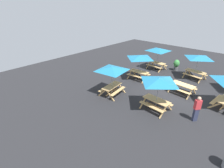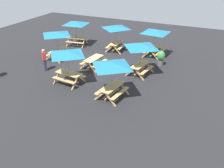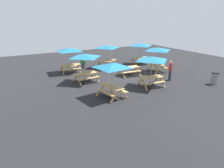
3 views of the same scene
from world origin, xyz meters
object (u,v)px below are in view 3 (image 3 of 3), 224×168
at_px(picnic_table_6, 152,61).
at_px(picnic_table_2, 158,51).
at_px(picnic_table_7, 69,51).
at_px(picnic_table_0, 141,46).
at_px(picnic_table_3, 129,69).
at_px(person_standing, 170,70).
at_px(potted_plant_0, 83,62).
at_px(trash_bin_gray, 215,78).
at_px(picnic_table_5, 85,58).
at_px(picnic_table_1, 112,68).
at_px(picnic_table_4, 107,48).

bearing_deg(picnic_table_6, picnic_table_2, 47.88).
relative_size(picnic_table_6, picnic_table_7, 0.83).
height_order(picnic_table_2, picnic_table_6, same).
relative_size(picnic_table_0, picnic_table_3, 1.22).
bearing_deg(person_standing, picnic_table_6, -41.69).
bearing_deg(potted_plant_0, picnic_table_7, -149.25).
bearing_deg(potted_plant_0, trash_bin_gray, -55.22).
distance_m(picnic_table_3, picnic_table_5, 4.41).
relative_size(picnic_table_1, picnic_table_2, 1.20).
relative_size(picnic_table_2, picnic_table_5, 1.00).
bearing_deg(picnic_table_6, picnic_table_3, 87.87).
bearing_deg(picnic_table_4, trash_bin_gray, -54.13).
bearing_deg(person_standing, potted_plant_0, -112.22).
bearing_deg(picnic_table_5, picnic_table_2, -5.63).
bearing_deg(trash_bin_gray, picnic_table_4, 117.33).
relative_size(picnic_table_1, picnic_table_6, 1.20).
bearing_deg(picnic_table_1, picnic_table_6, -90.80).
bearing_deg(picnic_table_5, picnic_table_7, 87.59).
xyz_separation_m(picnic_table_2, picnic_table_3, (-3.02, 0.21, -1.43)).
distance_m(picnic_table_2, picnic_table_3, 3.35).
relative_size(picnic_table_5, picnic_table_7, 0.83).
bearing_deg(picnic_table_7, picnic_table_1, -82.07).
relative_size(potted_plant_0, person_standing, 0.70).
relative_size(picnic_table_0, picnic_table_1, 0.83).
distance_m(picnic_table_6, trash_bin_gray, 5.35).
xyz_separation_m(picnic_table_6, trash_bin_gray, (4.74, -1.98, -1.49)).
xyz_separation_m(picnic_table_0, picnic_table_2, (-0.52, -3.37, 0.00)).
xyz_separation_m(picnic_table_0, trash_bin_gray, (0.84, -8.62, -1.49)).
relative_size(picnic_table_3, person_standing, 1.15).
bearing_deg(picnic_table_2, picnic_table_7, 69.25).
bearing_deg(picnic_table_0, trash_bin_gray, -76.93).
xyz_separation_m(picnic_table_7, person_standing, (6.29, -6.47, -1.10)).
bearing_deg(picnic_table_3, picnic_table_4, 99.92).
xyz_separation_m(picnic_table_0, picnic_table_7, (-7.81, 0.32, 0.00)).
distance_m(picnic_table_1, person_standing, 6.16).
xyz_separation_m(picnic_table_5, potted_plant_0, (1.62, 4.51, -1.33)).
height_order(picnic_table_1, trash_bin_gray, picnic_table_1).
bearing_deg(potted_plant_0, picnic_table_5, -109.79).
xyz_separation_m(picnic_table_0, picnic_table_5, (-7.71, -3.16, 0.00)).
bearing_deg(picnic_table_6, potted_plant_0, 109.10).
height_order(picnic_table_0, picnic_table_7, same).
xyz_separation_m(trash_bin_gray, person_standing, (-2.36, 2.48, 0.39)).
bearing_deg(picnic_table_0, picnic_table_3, -130.72).
xyz_separation_m(picnic_table_3, person_standing, (2.02, -2.98, 0.32)).
height_order(trash_bin_gray, potted_plant_0, potted_plant_0).
bearing_deg(picnic_table_3, picnic_table_1, -130.12).
distance_m(picnic_table_0, potted_plant_0, 6.38).
relative_size(picnic_table_2, picnic_table_4, 1.00).
relative_size(picnic_table_1, person_standing, 1.68).
relative_size(picnic_table_0, person_standing, 1.40).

